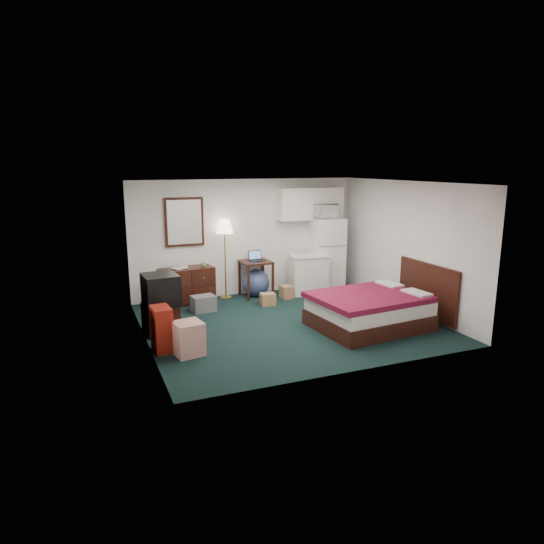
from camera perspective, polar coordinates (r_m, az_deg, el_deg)
name	(u,v)px	position (r m, az deg, el deg)	size (l,w,h in m)	color
floor	(288,323)	(8.80, 1.90, -6.02)	(5.00, 4.50, 0.01)	black
ceiling	(289,183)	(8.35, 2.03, 10.47)	(5.00, 4.50, 0.01)	white
walls	(289,255)	(8.49, 1.96, 2.00)	(5.01, 4.51, 2.50)	white
mirror	(184,222)	(10.11, -10.29, 5.82)	(0.80, 0.06, 1.00)	white
upper_cabinets	(310,204)	(10.87, 4.53, 8.03)	(1.50, 0.35, 0.70)	white
headboard	(427,290)	(9.32, 17.80, -2.05)	(0.06, 1.56, 1.00)	black
dresser	(187,285)	(10.10, -9.98, -1.57)	(1.08, 0.49, 0.74)	black
floor_lamp	(225,259)	(10.27, -5.53, 1.51)	(0.37, 0.37, 1.69)	gold
desk	(256,279)	(10.45, -1.90, -0.79)	(0.62, 0.62, 0.78)	black
exercise_ball	(256,283)	(10.50, -1.91, -1.27)	(0.59, 0.59, 0.59)	#394B81
kitchen_counter	(308,275)	(10.71, 4.30, -0.34)	(0.76, 0.58, 0.84)	white
fridge	(326,254)	(11.00, 6.42, 2.10)	(0.67, 0.67, 1.64)	white
bed	(369,311)	(8.66, 11.35, -4.52)	(1.86, 1.45, 0.59)	#400917
tv_stand	(161,318)	(8.47, -12.96, -5.32)	(0.50, 0.55, 0.50)	black
suitcase	(162,329)	(7.61, -12.83, -6.58)	(0.27, 0.43, 0.70)	#680F02
retail_box	(188,338)	(7.43, -9.81, -7.71)	(0.41, 0.41, 0.51)	silver
file_bin	(203,303)	(9.54, -8.07, -3.69)	(0.44, 0.33, 0.31)	slate
cardboard_box_a	(268,299)	(9.86, -0.51, -3.21)	(0.29, 0.24, 0.24)	olive
cardboard_box_b	(286,292)	(10.37, 1.68, -2.37)	(0.22, 0.27, 0.27)	olive
laptop	(257,256)	(10.35, -1.76, 1.87)	(0.30, 0.25, 0.21)	black
crt_tv	(160,290)	(8.29, -13.00, -2.04)	(0.56, 0.61, 0.52)	black
microwave	(326,209)	(10.85, 6.31, 7.33)	(0.56, 0.31, 0.38)	white
book_a	(173,264)	(9.87, -11.54, 0.96)	(0.18, 0.02, 0.25)	olive
book_b	(178,262)	(10.00, -10.95, 1.14)	(0.18, 0.02, 0.25)	olive
mug	(203,264)	(10.04, -8.08, 0.89)	(0.11, 0.09, 0.11)	#619D4E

